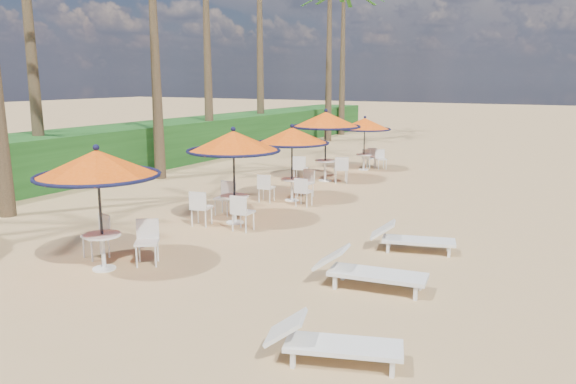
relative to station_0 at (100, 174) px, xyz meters
The scene contains 10 objects.
ground 5.16m from the station_0, ahead, with size 160.00×160.00×0.00m, color tan.
scrub_hedge 14.29m from the station_0, 127.68° to the left, with size 3.00×40.00×1.80m, color #194716.
station_0 is the anchor object (origin of this frame).
station_1 4.21m from the station_0, 87.46° to the left, with size 2.43×2.43×2.53m.
station_2 7.36m from the station_0, 88.14° to the left, with size 2.28×2.28×2.38m.
station_3 10.94m from the station_0, 91.72° to the left, with size 2.55×2.55×2.66m.
station_4 14.19m from the station_0, 89.96° to the left, with size 2.15×2.15×2.24m.
lounger_near 5.89m from the station_0, 13.28° to the right, with size 1.91×1.11×0.65m.
lounger_mid 5.41m from the station_0, 16.86° to the left, with size 2.10×0.91×0.73m.
lounger_far 6.62m from the station_0, 39.03° to the left, with size 1.91×1.03×0.65m.
Camera 1 is at (3.59, -7.90, 3.74)m, focal length 35.00 mm.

